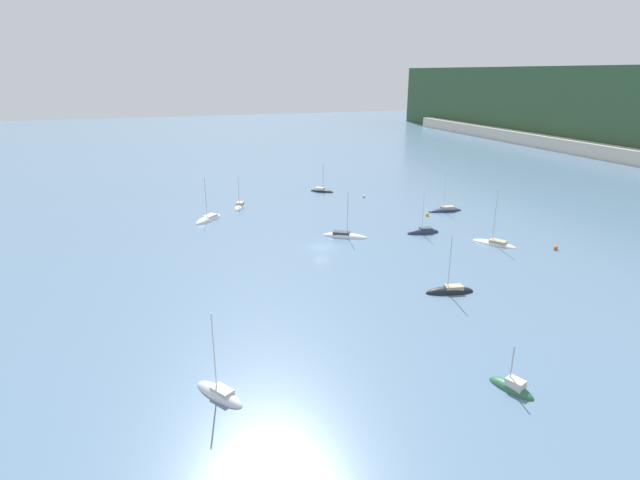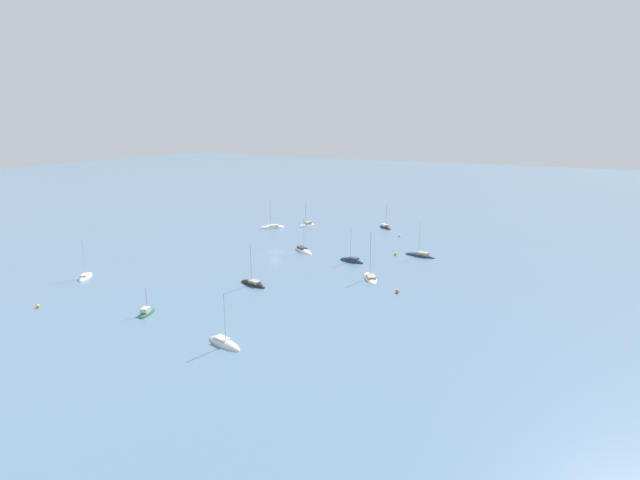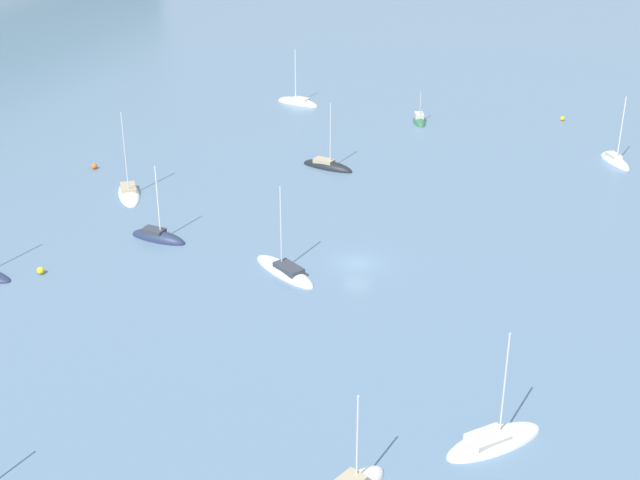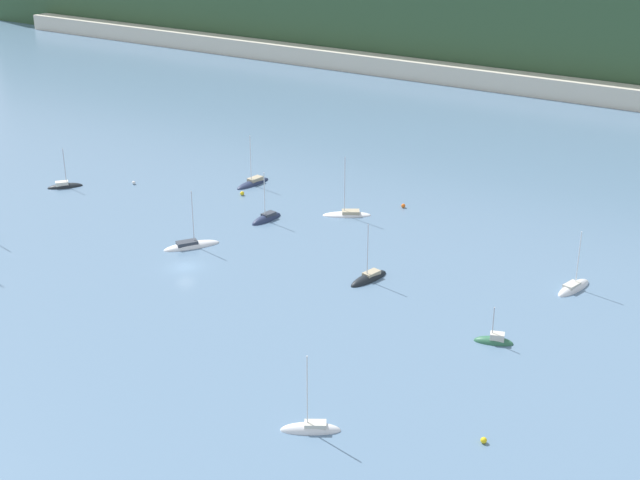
% 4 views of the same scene
% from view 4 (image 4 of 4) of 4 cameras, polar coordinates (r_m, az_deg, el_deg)
% --- Properties ---
extents(ground_plane, '(600.00, 600.00, 0.00)m').
position_cam_4_polar(ground_plane, '(131.51, -8.63, -1.72)').
color(ground_plane, slate).
extents(hillside_ridge, '(427.14, 75.40, 32.58)m').
position_cam_4_polar(hillside_ridge, '(274.06, 16.10, 14.04)').
color(hillside_ridge, '#335133').
rests_on(hillside_ridge, ground_plane).
extents(shore_town_strip, '(363.07, 6.00, 5.06)m').
position_cam_4_polar(shore_town_strip, '(238.10, 12.60, 9.78)').
color(shore_town_strip, beige).
rests_on(shore_town_strip, ground_plane).
extents(sailboat_0, '(2.74, 6.74, 9.32)m').
position_cam_4_polar(sailboat_0, '(147.55, -3.44, 1.32)').
color(sailboat_0, '#232D4C').
rests_on(sailboat_0, ground_plane).
extents(sailboat_1, '(3.58, 7.41, 9.47)m').
position_cam_4_polar(sailboat_1, '(128.25, 15.91, -3.01)').
color(sailboat_1, silver).
rests_on(sailboat_1, ground_plane).
extents(sailboat_2, '(3.07, 8.23, 10.14)m').
position_cam_4_polar(sailboat_2, '(164.58, -4.30, 3.62)').
color(sailboat_2, '#232D4C').
rests_on(sailboat_2, ground_plane).
extents(sailboat_4, '(6.79, 8.62, 9.79)m').
position_cam_4_polar(sailboat_4, '(138.29, -8.24, -0.40)').
color(sailboat_4, silver).
rests_on(sailboat_4, ground_plane).
extents(sailboat_5, '(5.48, 6.09, 8.00)m').
position_cam_4_polar(sailboat_5, '(169.08, -16.02, 3.31)').
color(sailboat_5, black).
rests_on(sailboat_5, ground_plane).
extents(sailboat_6, '(3.42, 7.34, 9.53)m').
position_cam_4_polar(sailboat_6, '(126.27, 3.14, -2.52)').
color(sailboat_6, black).
rests_on(sailboat_6, ground_plane).
extents(sailboat_7, '(5.12, 3.27, 5.57)m').
position_cam_4_polar(sailboat_7, '(112.11, 11.07, -6.40)').
color(sailboat_7, '#2D6647').
rests_on(sailboat_7, ground_plane).
extents(sailboat_9, '(6.29, 4.89, 9.78)m').
position_cam_4_polar(sailboat_9, '(94.36, -0.59, -12.05)').
color(sailboat_9, silver).
rests_on(sailboat_9, ground_plane).
extents(sailboat_10, '(8.12, 6.52, 10.81)m').
position_cam_4_polar(sailboat_10, '(149.29, 1.75, 1.63)').
color(sailboat_10, silver).
rests_on(sailboat_10, ground_plane).
extents(mooring_buoy_0, '(0.74, 0.74, 0.74)m').
position_cam_4_polar(mooring_buoy_0, '(158.96, -5.00, 2.99)').
color(mooring_buoy_0, yellow).
rests_on(mooring_buoy_0, ground_plane).
extents(mooring_buoy_1, '(0.66, 0.66, 0.66)m').
position_cam_4_polar(mooring_buoy_1, '(93.93, 10.43, -12.49)').
color(mooring_buoy_1, yellow).
rests_on(mooring_buoy_1, ground_plane).
extents(mooring_buoy_3, '(0.72, 0.72, 0.72)m').
position_cam_4_polar(mooring_buoy_3, '(153.17, 5.35, 2.20)').
color(mooring_buoy_3, orange).
rests_on(mooring_buoy_3, ground_plane).
extents(mooring_buoy_4, '(0.64, 0.64, 0.64)m').
position_cam_4_polar(mooring_buoy_4, '(167.51, -11.83, 3.61)').
color(mooring_buoy_4, white).
rests_on(mooring_buoy_4, ground_plane).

